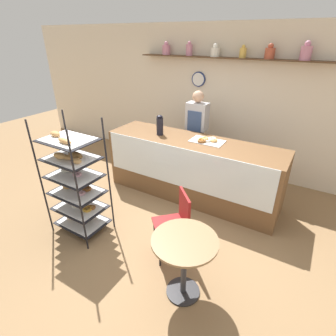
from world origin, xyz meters
name	(u,v)px	position (x,y,z in m)	size (l,w,h in m)	color
ground_plane	(153,234)	(0.00, 0.00, 0.00)	(14.00, 14.00, 0.00)	olive
back_wall	(225,101)	(0.00, 2.51, 1.37)	(10.00, 0.30, 2.70)	beige
display_counter	(192,169)	(0.00, 1.19, 0.50)	(2.87, 0.77, 1.01)	brown
pastry_rack	(76,183)	(-0.91, -0.41, 0.76)	(0.72, 0.53, 1.62)	black
person_worker	(196,132)	(-0.24, 1.81, 0.91)	(0.37, 0.23, 1.65)	#282833
cafe_table	(184,254)	(0.80, -0.59, 0.55)	(0.66, 0.66, 0.73)	#262628
cafe_chair	(177,219)	(0.45, -0.12, 0.53)	(0.54, 0.54, 0.86)	black
coffee_carafe	(160,125)	(-0.59, 1.14, 1.17)	(0.11, 0.11, 0.33)	black
donut_tray_counter	(207,140)	(0.20, 1.26, 1.03)	(0.51, 0.32, 0.05)	white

